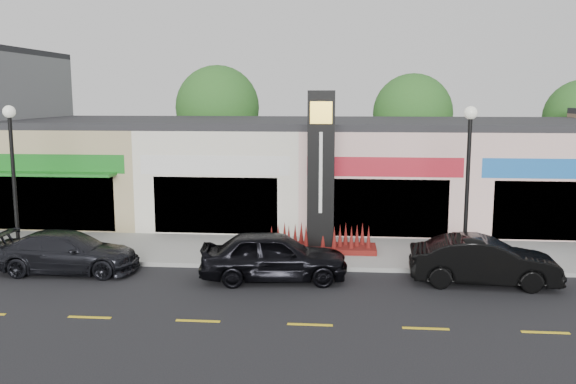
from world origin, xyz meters
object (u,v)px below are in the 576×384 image
at_px(lamp_west_near, 13,166).
at_px(car_black_conv, 484,261).
at_px(pylon_sign, 321,195).
at_px(car_black_sedan, 274,256).
at_px(car_dark_sedan, 68,252).
at_px(lamp_east_near, 468,170).

relative_size(lamp_west_near, car_black_conv, 1.19).
distance_m(pylon_sign, car_black_sedan, 3.92).
relative_size(lamp_west_near, car_black_sedan, 1.15).
xyz_separation_m(lamp_west_near, car_black_sedan, (9.61, -1.66, -2.66)).
xyz_separation_m(car_dark_sedan, car_black_sedan, (7.08, -0.27, 0.12)).
bearing_deg(car_black_conv, car_dark_sedan, 92.98).
bearing_deg(pylon_sign, car_dark_sedan, -159.98).
height_order(lamp_west_near, car_black_conv, lamp_west_near).
relative_size(lamp_west_near, lamp_east_near, 1.00).
distance_m(lamp_west_near, car_dark_sedan, 4.01).
distance_m(pylon_sign, car_black_conv, 6.39).
xyz_separation_m(lamp_east_near, car_black_sedan, (-6.39, -1.66, -2.66)).
height_order(car_dark_sedan, car_black_sedan, car_black_sedan).
distance_m(car_black_sedan, car_black_conv, 6.70).
height_order(pylon_sign, car_black_conv, pylon_sign).
distance_m(lamp_east_near, pylon_sign, 5.42).
bearing_deg(car_black_conv, car_black_sedan, 94.77).
relative_size(lamp_east_near, car_black_conv, 1.19).
distance_m(car_dark_sedan, car_black_conv, 13.78).
relative_size(pylon_sign, car_dark_sedan, 1.25).
bearing_deg(lamp_west_near, lamp_east_near, 0.00).
bearing_deg(car_dark_sedan, lamp_west_near, 60.18).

